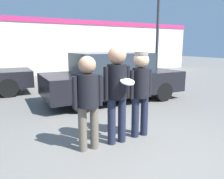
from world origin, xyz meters
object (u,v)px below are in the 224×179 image
Objects in this scene: person_left at (88,95)px; parked_car_near at (113,77)px; person_middle_with_frisbee at (117,86)px; person_right at (141,87)px.

parked_car_near is (2.04, 3.01, -0.20)m from person_left.
parked_car_near is at bearing 55.92° from person_left.
person_middle_with_frisbee is 1.06× the size of person_right.
person_middle_with_frisbee is at bearing 1.27° from person_left.
person_right is at bearing 7.85° from person_middle_with_frisbee.
person_left reaches higher than parked_car_near.
person_left is 3.64m from parked_car_near.
person_middle_with_frisbee is at bearing -116.04° from parked_car_near.
person_right is (0.57, 0.08, -0.07)m from person_middle_with_frisbee.
parked_car_near is (0.89, 2.92, -0.24)m from person_right.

